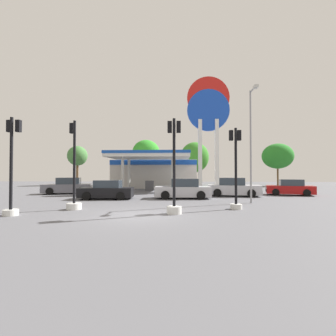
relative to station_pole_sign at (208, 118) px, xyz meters
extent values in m
plane|color=#56565B|center=(-4.93, -15.43, -8.00)|extent=(90.00, 90.00, 0.00)
cube|color=beige|center=(-6.51, 6.46, -6.17)|extent=(11.00, 5.02, 3.67)
cube|color=#194CB2|center=(-6.51, 3.90, -4.69)|extent=(11.00, 0.12, 0.60)
cube|color=white|center=(-6.51, 0.72, -4.17)|extent=(8.95, 5.87, 0.35)
cube|color=#194CB2|center=(-6.51, 0.72, -3.85)|extent=(9.05, 5.97, 0.30)
cylinder|color=silver|center=(-9.19, -0.90, -6.17)|extent=(0.32, 0.32, 3.66)
cylinder|color=silver|center=(-3.82, -0.90, -6.17)|extent=(0.32, 0.32, 3.66)
cylinder|color=silver|center=(-9.19, 2.33, -6.17)|extent=(0.32, 0.32, 3.66)
cylinder|color=silver|center=(-3.82, 2.33, -6.17)|extent=(0.32, 0.32, 3.66)
cube|color=#4C4C51|center=(-6.51, 0.72, -7.45)|extent=(0.90, 0.60, 1.10)
cube|color=white|center=(-0.90, -0.01, -4.11)|extent=(0.40, 0.56, 7.79)
cube|color=white|center=(0.90, -0.01, -4.11)|extent=(0.40, 0.56, 7.79)
cylinder|color=blue|center=(0.00, -0.01, 0.82)|extent=(4.58, 0.22, 4.58)
cylinder|color=red|center=(0.00, 0.01, 2.19)|extent=(4.58, 0.22, 4.58)
cube|color=white|center=(0.00, 0.05, 1.51)|extent=(4.22, 0.08, 0.83)
cylinder|color=black|center=(-4.12, -8.55, -7.68)|extent=(0.66, 0.24, 0.65)
cylinder|color=black|center=(-4.17, -6.80, -7.68)|extent=(0.66, 0.24, 0.65)
cylinder|color=black|center=(-1.47, -8.47, -7.68)|extent=(0.66, 0.24, 0.65)
cylinder|color=black|center=(-1.52, -6.72, -7.68)|extent=(0.66, 0.24, 0.65)
cube|color=#B2B2BA|center=(-2.82, -7.64, -7.46)|extent=(4.32, 1.91, 0.77)
cube|color=#2D3842|center=(-2.67, -7.63, -6.79)|extent=(2.08, 1.65, 0.65)
cube|color=black|center=(-4.91, -7.70, -7.57)|extent=(0.17, 1.70, 0.24)
cylinder|color=black|center=(-14.83, -5.17, -7.67)|extent=(0.69, 0.39, 0.65)
cylinder|color=black|center=(-15.31, -3.48, -7.67)|extent=(0.69, 0.39, 0.65)
cylinder|color=black|center=(-12.27, -4.45, -7.67)|extent=(0.69, 0.39, 0.65)
cylinder|color=black|center=(-12.74, -2.76, -7.67)|extent=(0.69, 0.39, 0.65)
cube|color=slate|center=(-13.79, -3.97, -7.46)|extent=(4.62, 2.90, 0.78)
cube|color=#2D3842|center=(-13.64, -3.92, -6.79)|extent=(2.40, 2.09, 0.65)
cube|color=black|center=(-15.82, -4.54, -7.57)|extent=(0.58, 1.68, 0.25)
cylinder|color=black|center=(5.37, -4.68, -7.70)|extent=(0.63, 0.36, 0.60)
cylinder|color=black|center=(5.79, -3.13, -7.70)|extent=(0.63, 0.36, 0.60)
cylinder|color=black|center=(7.72, -5.32, -7.70)|extent=(0.63, 0.36, 0.60)
cylinder|color=black|center=(8.14, -3.77, -7.70)|extent=(0.63, 0.36, 0.60)
cube|color=#A51111|center=(6.76, -4.22, -7.51)|extent=(4.22, 2.62, 0.71)
cube|color=#2D3842|center=(6.89, -4.26, -6.89)|extent=(2.19, 1.90, 0.60)
cube|color=black|center=(4.90, -3.72, -7.61)|extent=(0.52, 1.54, 0.22)
cylinder|color=black|center=(-9.81, -9.30, -7.70)|extent=(0.62, 0.24, 0.61)
cylinder|color=black|center=(-9.90, -7.68, -7.70)|extent=(0.62, 0.24, 0.61)
cylinder|color=black|center=(-7.35, -9.17, -7.70)|extent=(0.62, 0.24, 0.61)
cylinder|color=black|center=(-7.44, -7.54, -7.70)|extent=(0.62, 0.24, 0.61)
cube|color=black|center=(-8.63, -8.42, -7.50)|extent=(4.07, 1.89, 0.72)
cube|color=#2D3842|center=(-8.48, -8.41, -6.87)|extent=(1.98, 1.58, 0.61)
cube|color=black|center=(-10.57, -8.53, -7.60)|extent=(0.20, 1.59, 0.23)
cylinder|color=black|center=(3.02, -4.80, -7.67)|extent=(0.69, 0.33, 0.67)
cylinder|color=black|center=(2.75, -6.57, -7.67)|extent=(0.69, 0.33, 0.67)
cylinder|color=black|center=(0.34, -4.39, -7.67)|extent=(0.69, 0.33, 0.67)
cylinder|color=black|center=(0.07, -6.16, -7.67)|extent=(0.69, 0.33, 0.67)
cube|color=#B2B2BA|center=(1.55, -5.48, -7.45)|extent=(4.60, 2.47, 0.79)
cube|color=#2D3842|center=(1.39, -5.45, -6.76)|extent=(2.30, 1.92, 0.67)
cube|color=black|center=(3.67, -5.80, -7.56)|extent=(0.39, 1.74, 0.25)
cylinder|color=silver|center=(-3.26, -14.99, -7.82)|extent=(0.72, 0.72, 0.37)
cylinder|color=black|center=(-3.26, -14.99, -5.50)|extent=(0.14, 0.14, 4.26)
cube|color=black|center=(-3.48, -14.83, -3.76)|extent=(0.21, 0.20, 0.57)
sphere|color=red|center=(-3.48, -14.71, -3.58)|extent=(0.15, 0.15, 0.15)
sphere|color=#D89E0C|center=(-3.48, -14.71, -3.76)|extent=(0.15, 0.15, 0.15)
sphere|color=green|center=(-3.48, -14.71, -3.94)|extent=(0.15, 0.15, 0.15)
cube|color=black|center=(-3.04, -14.83, -3.76)|extent=(0.21, 0.20, 0.57)
sphere|color=red|center=(-3.04, -14.71, -3.58)|extent=(0.15, 0.15, 0.15)
sphere|color=#D89E0C|center=(-3.04, -14.71, -3.76)|extent=(0.15, 0.15, 0.15)
sphere|color=green|center=(-3.04, -14.71, -3.94)|extent=(0.15, 0.15, 0.15)
cylinder|color=silver|center=(-8.73, -13.83, -7.83)|extent=(0.79, 0.79, 0.34)
cylinder|color=black|center=(-8.73, -13.83, -5.42)|extent=(0.14, 0.14, 4.50)
cube|color=black|center=(-8.95, -13.67, -3.55)|extent=(0.21, 0.20, 0.57)
sphere|color=red|center=(-8.95, -13.55, -3.37)|extent=(0.15, 0.15, 0.15)
sphere|color=#D89E0C|center=(-8.95, -13.55, -3.55)|extent=(0.15, 0.15, 0.15)
sphere|color=green|center=(-8.95, -13.55, -3.73)|extent=(0.15, 0.15, 0.15)
cylinder|color=silver|center=(0.07, -13.24, -7.86)|extent=(0.64, 0.64, 0.28)
cylinder|color=black|center=(0.07, -13.24, -5.64)|extent=(0.14, 0.14, 4.17)
cube|color=black|center=(-0.15, -13.08, -3.93)|extent=(0.21, 0.20, 0.57)
sphere|color=red|center=(-0.15, -12.95, -3.75)|extent=(0.15, 0.15, 0.15)
sphere|color=#D89E0C|center=(-0.15, -12.95, -3.93)|extent=(0.15, 0.15, 0.15)
sphere|color=green|center=(-0.15, -12.95, -4.11)|extent=(0.15, 0.15, 0.15)
cube|color=black|center=(0.29, -13.08, -3.93)|extent=(0.21, 0.20, 0.57)
sphere|color=red|center=(0.29, -12.95, -3.75)|extent=(0.15, 0.15, 0.15)
sphere|color=#D89E0C|center=(0.29, -12.95, -3.93)|extent=(0.15, 0.15, 0.15)
sphere|color=green|center=(0.29, -12.95, -4.11)|extent=(0.15, 0.15, 0.15)
cylinder|color=silver|center=(-10.83, -15.88, -7.86)|extent=(0.67, 0.67, 0.28)
cylinder|color=black|center=(-10.83, -15.88, -5.57)|extent=(0.14, 0.14, 4.30)
cube|color=black|center=(-11.05, -15.72, -3.80)|extent=(0.21, 0.20, 0.57)
sphere|color=red|center=(-11.05, -15.60, -3.62)|extent=(0.15, 0.15, 0.15)
sphere|color=#D89E0C|center=(-11.05, -15.60, -3.80)|extent=(0.15, 0.15, 0.15)
sphere|color=green|center=(-11.05, -15.60, -3.98)|extent=(0.15, 0.15, 0.15)
cube|color=black|center=(-10.61, -15.72, -3.80)|extent=(0.21, 0.20, 0.57)
sphere|color=red|center=(-10.61, -15.60, -3.62)|extent=(0.15, 0.15, 0.15)
sphere|color=#D89E0C|center=(-10.61, -15.60, -3.80)|extent=(0.15, 0.15, 0.15)
sphere|color=green|center=(-10.61, -15.60, -3.98)|extent=(0.15, 0.15, 0.15)
cylinder|color=brown|center=(-19.87, 12.44, -6.20)|extent=(0.36, 0.36, 3.60)
ellipsoid|color=#417539|center=(-19.87, 12.44, -3.21)|extent=(3.18, 3.18, 3.20)
cylinder|color=brown|center=(-8.84, 14.02, -6.17)|extent=(0.28, 0.28, 3.66)
ellipsoid|color=#309228|center=(-8.84, 14.02, -2.63)|extent=(4.56, 4.56, 4.24)
cylinder|color=brown|center=(-0.84, 12.62, -6.60)|extent=(0.31, 0.31, 2.80)
ellipsoid|color=#337E25|center=(-0.84, 12.62, -3.52)|extent=(4.50, 4.50, 4.81)
cylinder|color=brown|center=(11.96, 12.22, -6.58)|extent=(0.25, 0.25, 2.85)
ellipsoid|color=#267825|center=(11.96, 12.22, -3.40)|extent=(4.68, 4.68, 3.90)
cylinder|color=gray|center=(1.67, -10.37, -4.28)|extent=(0.12, 0.12, 7.45)
cylinder|color=gray|center=(1.67, -10.97, -0.65)|extent=(0.09, 1.20, 0.09)
cube|color=beige|center=(1.67, -11.57, -0.70)|extent=(0.24, 0.44, 0.16)
camera|label=1|loc=(-2.89, -27.00, -6.03)|focal=26.52mm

